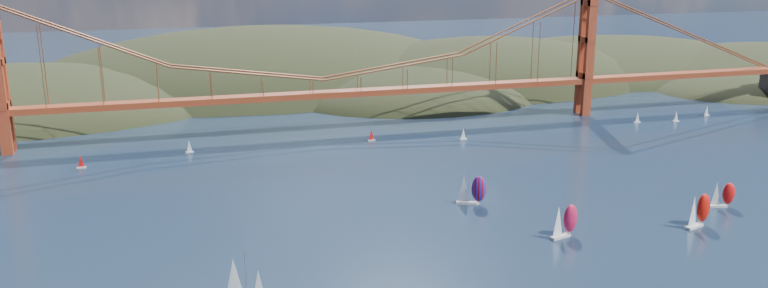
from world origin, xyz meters
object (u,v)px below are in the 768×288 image
racer_0 (564,221)px  racer_2 (722,194)px  racer_1 (698,210)px  racer_rwb (471,189)px

racer_0 → racer_2: size_ratio=1.18×
racer_0 → racer_1: bearing=-21.3°
racer_0 → racer_rwb: size_ratio=0.98×
racer_rwb → racer_1: bearing=-8.2°
racer_0 → racer_2: (56.80, 8.51, -0.73)m
racer_0 → racer_rwb: racer_rwb is taller
racer_1 → racer_rwb: 63.18m
racer_0 → racer_rwb: 33.92m
racer_2 → racer_rwb: (-70.75, 22.41, 0.80)m
racer_0 → racer_2: bearing=-7.9°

